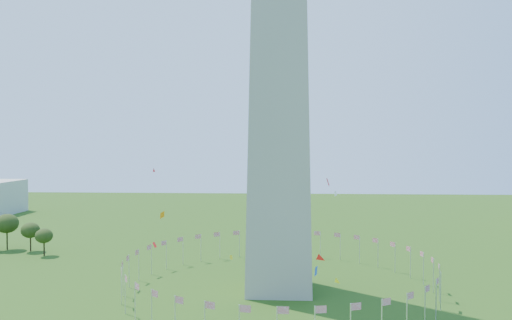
{
  "coord_description": "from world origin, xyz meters",
  "views": [
    {
      "loc": [
        1.06,
        -80.02,
        38.88
      ],
      "look_at": [
        -5.18,
        35.0,
        34.86
      ],
      "focal_mm": 35.0,
      "sensor_mm": 36.0,
      "label": 1
    }
  ],
  "objects": [
    {
      "name": "kites_aloft",
      "position": [
        10.49,
        22.82,
        18.84
      ],
      "size": [
        101.08,
        72.19,
        30.06
      ],
      "color": "red",
      "rests_on": "ground"
    },
    {
      "name": "flag_ring",
      "position": [
        -0.0,
        50.0,
        4.5
      ],
      "size": [
        80.24,
        80.24,
        9.0
      ],
      "color": "silver",
      "rests_on": "ground"
    }
  ]
}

